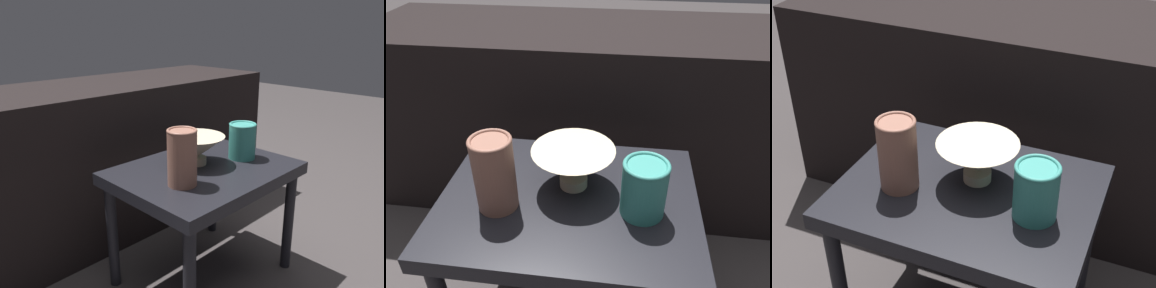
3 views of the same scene
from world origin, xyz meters
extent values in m
cube|color=black|center=(0.00, 0.00, 0.40)|extent=(0.57, 0.44, 0.04)
cylinder|color=black|center=(-0.25, -0.18, 0.19)|extent=(0.04, 0.04, 0.38)
cylinder|color=black|center=(-0.25, 0.18, 0.19)|extent=(0.04, 0.04, 0.38)
cylinder|color=black|center=(0.25, 0.18, 0.19)|extent=(0.04, 0.04, 0.38)
cube|color=black|center=(0.00, 0.58, 0.31)|extent=(1.55, 0.50, 0.63)
cylinder|color=#C1B293|center=(0.01, 0.04, 0.43)|extent=(0.06, 0.06, 0.03)
cone|color=#C1B293|center=(0.01, 0.04, 0.48)|extent=(0.19, 0.19, 0.07)
cylinder|color=brown|center=(-0.15, -0.05, 0.50)|extent=(0.09, 0.09, 0.16)
torus|color=brown|center=(-0.15, -0.05, 0.58)|extent=(0.09, 0.09, 0.01)
cylinder|color=teal|center=(0.16, -0.03, 0.48)|extent=(0.09, 0.09, 0.12)
torus|color=teal|center=(0.16, -0.03, 0.54)|extent=(0.10, 0.10, 0.01)
camera|label=1|loc=(-0.84, -0.78, 0.87)|focal=35.00mm
camera|label=2|loc=(0.10, -0.63, 0.97)|focal=35.00mm
camera|label=3|loc=(0.36, -0.88, 1.15)|focal=50.00mm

